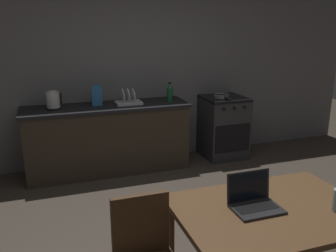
{
  "coord_description": "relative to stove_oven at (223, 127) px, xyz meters",
  "views": [
    {
      "loc": [
        -1.22,
        -2.56,
        1.94
      ],
      "look_at": [
        -0.05,
        0.84,
        0.91
      ],
      "focal_mm": 38.72,
      "sensor_mm": 36.0,
      "label": 1
    }
  ],
  "objects": [
    {
      "name": "stove_oven",
      "position": [
        0.0,
        0.0,
        0.0
      ],
      "size": [
        0.6,
        0.62,
        0.9
      ],
      "color": "#2D2D30",
      "rests_on": "ground_plane"
    },
    {
      "name": "electric_kettle",
      "position": [
        -2.37,
        0.0,
        0.56
      ],
      "size": [
        0.19,
        0.17,
        0.23
      ],
      "color": "black",
      "rests_on": "kitchen_counter"
    },
    {
      "name": "dish_rack",
      "position": [
        -1.42,
        0.0,
        0.5
      ],
      "size": [
        0.34,
        0.26,
        0.21
      ],
      "color": "silver",
      "rests_on": "kitchen_counter"
    },
    {
      "name": "laptop",
      "position": [
        -1.21,
        -2.75,
        0.35
      ],
      "size": [
        0.32,
        0.25,
        0.23
      ],
      "rotation": [
        0.0,
        0.0,
        -0.07
      ],
      "color": "#232326",
      "rests_on": "dining_table"
    },
    {
      "name": "cereal_box",
      "position": [
        -1.83,
        0.02,
        0.58
      ],
      "size": [
        0.13,
        0.05,
        0.27
      ],
      "color": "#3372B2",
      "rests_on": "kitchen_counter"
    },
    {
      "name": "frying_pan",
      "position": [
        -0.06,
        -0.03,
        0.48
      ],
      "size": [
        0.23,
        0.4,
        0.05
      ],
      "color": "gray",
      "rests_on": "stove_oven"
    },
    {
      "name": "dining_table",
      "position": [
        -1.1,
        -2.8,
        0.23
      ],
      "size": [
        1.28,
        0.89,
        0.75
      ],
      "color": "brown",
      "rests_on": "ground_plane"
    },
    {
      "name": "back_wall",
      "position": [
        -0.94,
        0.35,
        0.83
      ],
      "size": [
        6.4,
        0.1,
        2.56
      ],
      "primitive_type": "cube",
      "color": "slate",
      "rests_on": "ground_plane"
    },
    {
      "name": "kitchen_counter",
      "position": [
        -1.71,
        0.0,
        0.0
      ],
      "size": [
        2.16,
        0.64,
        0.9
      ],
      "color": "#382D23",
      "rests_on": "ground_plane"
    },
    {
      "name": "ground_plane",
      "position": [
        -1.24,
        -2.06,
        -0.45
      ],
      "size": [
        12.0,
        12.0,
        0.0
      ],
      "primitive_type": "plane",
      "color": "#473D33"
    },
    {
      "name": "bottle",
      "position": [
        -0.86,
        -0.05,
        0.58
      ],
      "size": [
        0.08,
        0.08,
        0.27
      ],
      "color": "#19592D",
      "rests_on": "kitchen_counter"
    }
  ]
}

